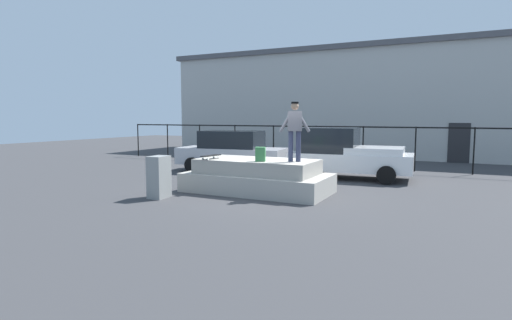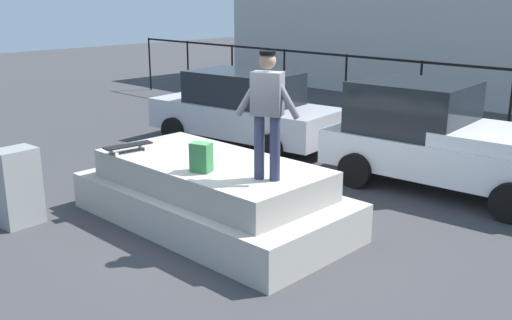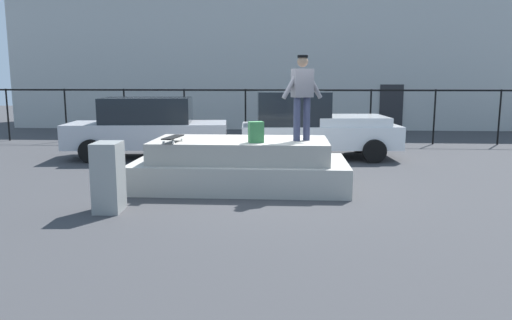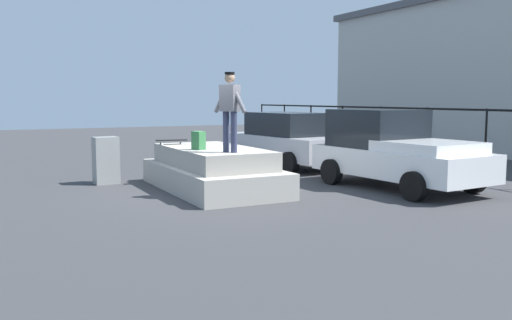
# 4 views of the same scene
# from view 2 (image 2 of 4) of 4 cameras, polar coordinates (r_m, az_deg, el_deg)

# --- Properties ---
(ground_plane) EXTENTS (60.00, 60.00, 0.00)m
(ground_plane) POSITION_cam_2_polar(r_m,az_deg,el_deg) (8.76, -2.29, -7.17)
(ground_plane) COLOR #38383A
(concrete_ledge) EXTENTS (4.40, 2.16, 1.01)m
(concrete_ledge) POSITION_cam_2_polar(r_m,az_deg,el_deg) (9.03, -4.37, -3.38)
(concrete_ledge) COLOR #ADA89E
(concrete_ledge) RESTS_ON ground_plane
(skateboarder) EXTENTS (0.85, 0.45, 1.71)m
(skateboarder) POSITION_cam_2_polar(r_m,az_deg,el_deg) (7.69, 1.10, 5.15)
(skateboarder) COLOR #2D334C
(skateboarder) RESTS_ON concrete_ledge
(skateboard) EXTENTS (0.30, 0.80, 0.12)m
(skateboard) POSITION_cam_2_polar(r_m,az_deg,el_deg) (9.49, -12.28, 1.35)
(skateboard) COLOR black
(skateboard) RESTS_ON concrete_ledge
(backpack) EXTENTS (0.33, 0.28, 0.42)m
(backpack) POSITION_cam_2_polar(r_m,az_deg,el_deg) (8.25, -5.33, 0.26)
(backpack) COLOR #33723F
(backpack) RESTS_ON concrete_ledge
(car_silver_sedan_near) EXTENTS (4.68, 2.37, 1.72)m
(car_silver_sedan_near) POSITION_cam_2_polar(r_m,az_deg,el_deg) (13.57, -1.22, 4.98)
(car_silver_sedan_near) COLOR #B7B7BC
(car_silver_sedan_near) RESTS_ON ground_plane
(car_white_pickup_mid) EXTENTS (4.55, 2.39, 1.89)m
(car_white_pickup_mid) POSITION_cam_2_polar(r_m,az_deg,el_deg) (11.07, 17.61, 2.03)
(car_white_pickup_mid) COLOR white
(car_white_pickup_mid) RESTS_ON ground_plane
(utility_box) EXTENTS (0.48, 0.63, 1.20)m
(utility_box) POSITION_cam_2_polar(r_m,az_deg,el_deg) (9.62, -22.09, -2.45)
(utility_box) COLOR gray
(utility_box) RESTS_ON ground_plane
(fence_row) EXTENTS (24.06, 0.06, 1.89)m
(fence_row) POSITION_cam_2_polar(r_m,az_deg,el_deg) (14.33, 19.48, 6.48)
(fence_row) COLOR black
(fence_row) RESTS_ON ground_plane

